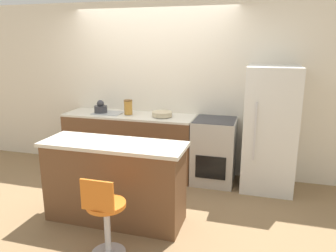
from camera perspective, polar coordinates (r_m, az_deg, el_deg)
name	(u,v)px	position (r m, az deg, el deg)	size (l,w,h in m)	color
ground_plane	(141,182)	(4.91, -4.65, -9.64)	(14.00, 14.00, 0.00)	#8E704C
wall_back	(154,88)	(5.16, -2.37, 6.60)	(8.00, 0.06, 2.60)	silver
back_counter	(130,144)	(5.14, -6.64, -3.06)	(2.01, 0.61, 0.94)	brown
kitchen_island	(115,182)	(3.80, -9.26, -9.54)	(1.61, 0.55, 0.93)	brown
oven_range	(214,151)	(4.80, 8.01, -4.32)	(0.60, 0.62, 0.94)	#B7B2A8
refrigerator	(270,130)	(4.64, 17.31, -0.59)	(0.69, 0.67, 1.70)	silver
stool_chair	(105,218)	(3.22, -10.85, -15.51)	(0.37, 0.37, 0.84)	#B7B7BC
kettle	(101,108)	(5.18, -11.65, 3.12)	(0.20, 0.20, 0.20)	#333338
mixing_bowl	(162,114)	(4.81, -1.04, 2.10)	(0.29, 0.29, 0.07)	#C1B28E
canister_jar	(128,107)	(4.98, -6.95, 3.29)	(0.13, 0.13, 0.22)	#B77F33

